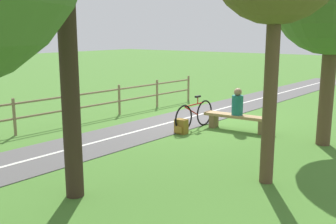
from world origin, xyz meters
name	(u,v)px	position (x,y,z in m)	size (l,w,h in m)	color
ground_plane	(208,121)	(0.00, 0.00, 0.00)	(80.00, 80.00, 0.00)	#477A2D
paved_path	(90,144)	(0.95, 4.00, 0.01)	(1.97, 36.00, 0.02)	#565454
path_centre_line	(90,144)	(0.95, 4.00, 0.02)	(0.10, 32.00, 0.00)	silver
bench	(238,119)	(-1.28, 0.52, 0.31)	(1.98, 0.53, 0.44)	#A88456
person_seated	(237,103)	(-1.26, 0.52, 0.77)	(0.34, 0.34, 0.75)	#1E6B66
bicycle	(194,115)	(-0.20, 1.07, 0.40)	(0.12, 1.77, 0.93)	black
backpack	(181,127)	(-0.23, 1.78, 0.20)	(0.33, 0.28, 0.40)	olive
fence_roadside	(73,104)	(3.05, 2.76, 0.60)	(0.98, 11.11, 1.01)	#847051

